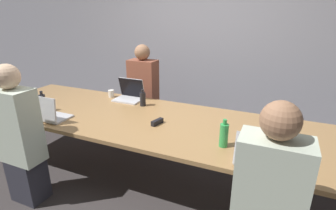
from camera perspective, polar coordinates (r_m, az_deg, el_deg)
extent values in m
plane|color=#383333|center=(3.20, -3.63, -14.98)|extent=(24.00, 24.00, 0.00)
cube|color=#9999A3|center=(4.42, 7.65, 14.20)|extent=(12.00, 0.06, 2.80)
cube|color=#9E7547|center=(2.86, -3.94, -3.37)|extent=(4.18, 1.24, 0.04)
cylinder|color=#4C4C51|center=(3.95, -32.68, -5.57)|extent=(0.08, 0.08, 0.68)
cylinder|color=#4C4C51|center=(4.44, -23.47, -1.39)|extent=(0.08, 0.08, 0.68)
cube|color=#B7B7BC|center=(3.11, -23.50, -2.50)|extent=(0.32, 0.26, 0.02)
cube|color=#B7B7BC|center=(2.98, -25.57, -0.85)|extent=(0.33, 0.04, 0.26)
cube|color=silver|center=(2.99, -25.41, -0.81)|extent=(0.32, 0.04, 0.26)
cube|color=#2D2D38|center=(3.09, -28.06, -13.99)|extent=(0.32, 0.24, 0.45)
cube|color=beige|center=(2.83, -29.96, -3.98)|extent=(0.40, 0.24, 0.72)
sphere|color=beige|center=(2.70, -31.68, 5.29)|extent=(0.22, 0.22, 0.22)
cylinder|color=#232328|center=(3.26, -26.32, -1.13)|extent=(0.07, 0.07, 0.10)
cylinder|color=black|center=(3.35, -25.58, 0.40)|extent=(0.07, 0.07, 0.20)
cylinder|color=black|center=(3.32, -25.89, 2.37)|extent=(0.03, 0.03, 0.04)
cube|color=silver|center=(2.19, 19.04, -11.39)|extent=(0.34, 0.24, 0.02)
cube|color=silver|center=(2.04, 19.17, -9.61)|extent=(0.35, 0.08, 0.24)
cube|color=silver|center=(2.05, 19.19, -9.55)|extent=(0.34, 0.08, 0.24)
cube|color=beige|center=(1.74, 21.11, -17.55)|extent=(0.40, 0.24, 0.72)
sphere|color=#9E7051|center=(1.51, 23.30, -3.12)|extent=(0.22, 0.22, 0.22)
cylinder|color=green|center=(2.30, 12.05, -6.49)|extent=(0.08, 0.08, 0.21)
cylinder|color=green|center=(2.25, 12.28, -3.63)|extent=(0.03, 0.03, 0.05)
cube|color=silver|center=(3.45, -8.70, 1.13)|extent=(0.35, 0.26, 0.02)
cube|color=silver|center=(3.49, -7.87, 3.80)|extent=(0.36, 0.07, 0.26)
cube|color=black|center=(3.49, -7.96, 3.71)|extent=(0.35, 0.07, 0.25)
cube|color=#2D2D38|center=(4.02, -5.13, -3.68)|extent=(0.32, 0.24, 0.45)
cube|color=brown|center=(3.82, -5.40, 4.39)|extent=(0.40, 0.24, 0.72)
sphere|color=#9E7051|center=(3.72, -5.63, 11.36)|extent=(0.22, 0.22, 0.22)
cylinder|color=white|center=(3.62, -12.25, 2.44)|extent=(0.08, 0.08, 0.10)
cylinder|color=black|center=(3.21, -5.51, 1.30)|extent=(0.07, 0.07, 0.17)
cylinder|color=black|center=(3.18, -5.58, 3.08)|extent=(0.03, 0.03, 0.04)
cube|color=black|center=(2.70, -2.36, -3.71)|extent=(0.08, 0.16, 0.05)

